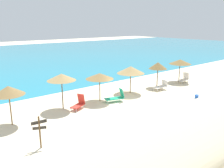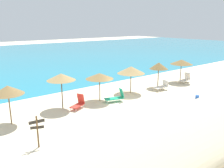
% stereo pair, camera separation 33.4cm
% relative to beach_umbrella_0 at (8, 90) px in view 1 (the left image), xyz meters
% --- Properties ---
extents(ground_plane, '(160.00, 160.00, 0.00)m').
position_rel_beach_umbrella_0_xyz_m(ground_plane, '(8.86, -2.13, -2.40)').
color(ground_plane, beige).
extents(sea_water, '(160.00, 57.37, 0.01)m').
position_rel_beach_umbrella_0_xyz_m(sea_water, '(8.86, 33.53, -2.40)').
color(sea_water, teal).
rests_on(sea_water, ground_plane).
extents(dune_ridge, '(44.38, 6.63, 1.90)m').
position_rel_beach_umbrella_0_xyz_m(dune_ridge, '(8.45, -9.31, -1.45)').
color(dune_ridge, beige).
rests_on(dune_ridge, ground_plane).
extents(beach_umbrella_0, '(2.06, 2.06, 2.71)m').
position_rel_beach_umbrella_0_xyz_m(beach_umbrella_0, '(0.00, 0.00, 0.00)').
color(beach_umbrella_0, brown).
rests_on(beach_umbrella_0, ground_plane).
extents(beach_umbrella_1, '(2.24, 2.24, 2.88)m').
position_rel_beach_umbrella_0_xyz_m(beach_umbrella_1, '(4.08, 0.53, 0.20)').
color(beach_umbrella_1, brown).
rests_on(beach_umbrella_1, ground_plane).
extents(beach_umbrella_2, '(2.40, 2.40, 2.51)m').
position_rel_beach_umbrella_0_xyz_m(beach_umbrella_2, '(7.52, 0.25, -0.15)').
color(beach_umbrella_2, brown).
rests_on(beach_umbrella_2, ground_plane).
extents(beach_umbrella_3, '(2.65, 2.65, 2.65)m').
position_rel_beach_umbrella_0_xyz_m(beach_umbrella_3, '(11.29, 0.34, -0.10)').
color(beach_umbrella_3, brown).
rests_on(beach_umbrella_3, ground_plane).
extents(beach_umbrella_4, '(1.92, 1.92, 2.70)m').
position_rel_beach_umbrella_0_xyz_m(beach_umbrella_4, '(14.96, 0.06, -0.06)').
color(beach_umbrella_4, brown).
rests_on(beach_umbrella_4, ground_plane).
extents(beach_umbrella_5, '(2.49, 2.49, 2.64)m').
position_rel_beach_umbrella_0_xyz_m(beach_umbrella_5, '(18.79, -0.01, -0.03)').
color(beach_umbrella_5, brown).
rests_on(beach_umbrella_5, ground_plane).
extents(lounge_chair_0, '(1.43, 1.10, 1.15)m').
position_rel_beach_umbrella_0_xyz_m(lounge_chair_0, '(5.10, -0.21, -1.96)').
color(lounge_chair_0, red).
rests_on(lounge_chair_0, ground_plane).
extents(lounge_chair_1, '(1.78, 1.08, 1.16)m').
position_rel_beach_umbrella_0_xyz_m(lounge_chair_1, '(8.52, -0.81, -1.95)').
color(lounge_chair_1, '#199972').
rests_on(lounge_chair_1, ground_plane).
extents(lounge_chair_2, '(1.69, 0.88, 1.09)m').
position_rel_beach_umbrella_0_xyz_m(lounge_chair_2, '(19.13, -0.46, -1.99)').
color(lounge_chair_2, white).
rests_on(lounge_chair_2, ground_plane).
extents(lounge_chair_3, '(1.58, 0.75, 0.96)m').
position_rel_beach_umbrella_0_xyz_m(lounge_chair_3, '(14.49, -0.88, -1.99)').
color(lounge_chair_3, white).
rests_on(lounge_chair_3, ground_plane).
extents(wooden_signpost, '(0.84, 0.32, 1.84)m').
position_rel_beach_umbrella_0_xyz_m(wooden_signpost, '(0.29, -4.10, -1.31)').
color(wooden_signpost, brown).
rests_on(wooden_signpost, ground_plane).
extents(cooler_box, '(0.52, 0.47, 0.33)m').
position_rel_beach_umbrella_0_xyz_m(cooler_box, '(14.78, -4.75, -2.24)').
color(cooler_box, blue).
rests_on(cooler_box, ground_plane).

